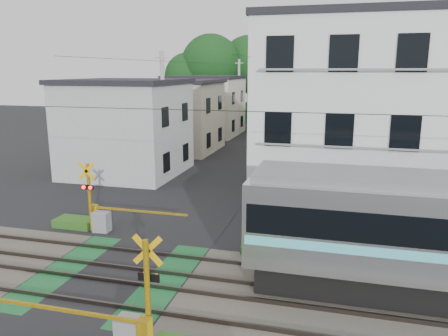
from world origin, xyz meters
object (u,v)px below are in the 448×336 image
(apartment_block, at_px, (367,118))
(crossing_signal_far, at_px, (100,215))
(crossing_signal_near, at_px, (133,326))
(pedestrian, at_px, (267,128))

(apartment_block, bearing_deg, crossing_signal_far, -152.22)
(crossing_signal_near, relative_size, apartment_block, 0.46)
(crossing_signal_near, distance_m, pedestrian, 36.97)
(apartment_block, bearing_deg, crossing_signal_near, -114.22)
(crossing_signal_far, bearing_deg, crossing_signal_near, -54.71)
(crossing_signal_near, distance_m, crossing_signal_far, 8.95)
(crossing_signal_near, xyz_separation_m, crossing_signal_far, (-5.17, 7.31, 0.00))
(crossing_signal_far, height_order, apartment_block, apartment_block)
(crossing_signal_far, xyz_separation_m, apartment_block, (11.09, 5.84, 3.94))
(pedestrian, bearing_deg, crossing_signal_near, 91.57)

